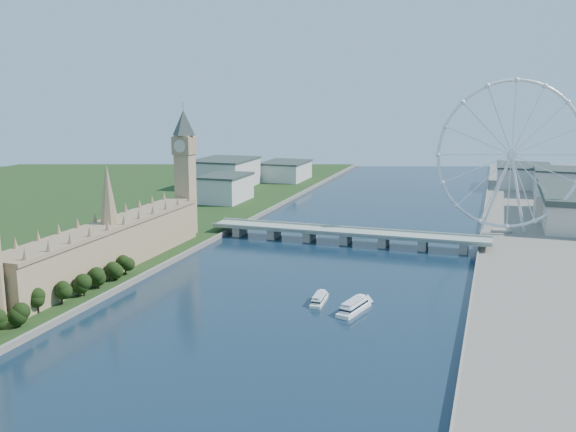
% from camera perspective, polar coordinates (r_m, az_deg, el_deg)
% --- Properties ---
extents(tree_row, '(8.99, 200.99, 22.23)m').
position_cam_1_polar(tree_row, '(351.04, -22.79, -7.91)').
color(tree_row, black).
rests_on(tree_row, ground).
extents(parliament_range, '(24.00, 200.00, 70.00)m').
position_cam_1_polar(parliament_range, '(436.54, -15.48, -2.54)').
color(parliament_range, tan).
rests_on(parliament_range, ground).
extents(big_ben, '(20.02, 20.02, 110.00)m').
position_cam_1_polar(big_ben, '(520.29, -9.18, 5.29)').
color(big_ben, tan).
rests_on(big_ben, ground).
extents(westminster_bridge, '(220.00, 22.00, 9.50)m').
position_cam_1_polar(westminster_bridge, '(506.73, 5.19, -1.65)').
color(westminster_bridge, gray).
rests_on(westminster_bridge, ground).
extents(london_eye, '(113.60, 39.12, 124.30)m').
position_cam_1_polar(london_eye, '(539.16, 19.24, 5.11)').
color(london_eye, silver).
rests_on(london_eye, ground).
extents(county_hall, '(54.00, 144.00, 35.00)m').
position_cam_1_polar(county_hall, '(626.43, 23.79, -0.69)').
color(county_hall, beige).
rests_on(county_hall, ground).
extents(city_skyline, '(505.00, 280.00, 32.00)m').
position_cam_1_polar(city_skyline, '(751.99, 12.65, 3.17)').
color(city_skyline, beige).
rests_on(city_skyline, ground).
extents(tour_boat_near, '(7.85, 25.96, 5.63)m').
position_cam_1_polar(tour_boat_near, '(368.02, 2.77, -7.71)').
color(tour_boat_near, silver).
rests_on(tour_boat_near, ground).
extents(tour_boat_far, '(15.31, 32.76, 7.03)m').
position_cam_1_polar(tour_boat_far, '(355.74, 5.88, -8.44)').
color(tour_boat_far, white).
rests_on(tour_boat_far, ground).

